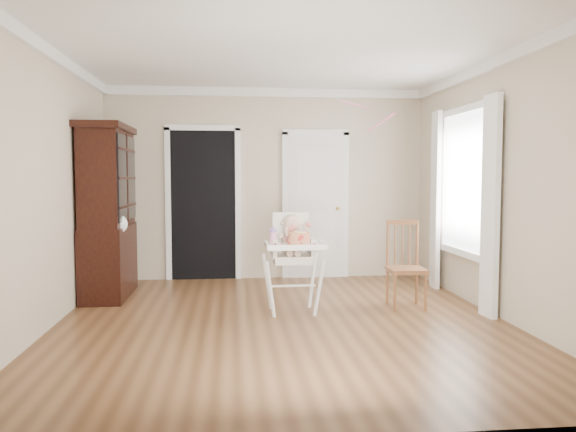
{
  "coord_description": "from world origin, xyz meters",
  "views": [
    {
      "loc": [
        -0.51,
        -5.51,
        1.47
      ],
      "look_at": [
        0.08,
        0.32,
        1.05
      ],
      "focal_mm": 35.0,
      "sensor_mm": 36.0,
      "label": 1
    }
  ],
  "objects": [
    {
      "name": "floor",
      "position": [
        0.0,
        0.0,
        0.0
      ],
      "size": [
        5.0,
        5.0,
        0.0
      ],
      "primitive_type": "plane",
      "color": "#53351C",
      "rests_on": "ground"
    },
    {
      "name": "streamer",
      "position": [
        0.79,
        0.42,
        2.22
      ],
      "size": [
        0.24,
        0.45,
        0.15
      ],
      "primitive_type": null,
      "rotation": [
        0.26,
        0.0,
        0.44
      ],
      "color": "#D67C89",
      "rests_on": "ceiling"
    },
    {
      "name": "crown_molding",
      "position": [
        0.0,
        0.0,
        2.64
      ],
      "size": [
        4.5,
        5.0,
        0.12
      ],
      "primitive_type": null,
      "color": "white",
      "rests_on": "ceiling"
    },
    {
      "name": "ceiling",
      "position": [
        0.0,
        0.0,
        2.7
      ],
      "size": [
        5.0,
        5.0,
        0.0
      ],
      "primitive_type": "plane",
      "rotation": [
        3.14,
        0.0,
        0.0
      ],
      "color": "white",
      "rests_on": "wall_back"
    },
    {
      "name": "wall_left",
      "position": [
        -2.25,
        0.0,
        1.35
      ],
      "size": [
        0.0,
        5.0,
        5.0
      ],
      "primitive_type": "plane",
      "rotation": [
        1.57,
        0.0,
        1.57
      ],
      "color": "#C5B599",
      "rests_on": "floor"
    },
    {
      "name": "china_cabinet",
      "position": [
        -1.99,
        1.43,
        1.04
      ],
      "size": [
        0.55,
        1.23,
        2.08
      ],
      "color": "black",
      "rests_on": "floor"
    },
    {
      "name": "cake",
      "position": [
        0.18,
        0.15,
        0.82
      ],
      "size": [
        0.29,
        0.29,
        0.13
      ],
      "color": "silver",
      "rests_on": "high_chair"
    },
    {
      "name": "baby",
      "position": [
        0.14,
        0.44,
        0.82
      ],
      "size": [
        0.31,
        0.23,
        0.45
      ],
      "rotation": [
        0.0,
        0.0,
        0.01
      ],
      "color": "beige",
      "rests_on": "high_chair"
    },
    {
      "name": "window_right",
      "position": [
        2.18,
        0.8,
        1.29
      ],
      "size": [
        0.13,
        1.84,
        2.3
      ],
      "color": "white",
      "rests_on": "wall_right"
    },
    {
      "name": "dining_chair",
      "position": [
        1.42,
        0.53,
        0.45
      ],
      "size": [
        0.41,
        0.41,
        0.97
      ],
      "rotation": [
        0.0,
        0.0,
        -0.04
      ],
      "color": "brown",
      "rests_on": "floor"
    },
    {
      "name": "wall_right",
      "position": [
        2.25,
        0.0,
        1.35
      ],
      "size": [
        0.0,
        5.0,
        5.0
      ],
      "primitive_type": "plane",
      "rotation": [
        1.57,
        0.0,
        -1.57
      ],
      "color": "#C5B599",
      "rests_on": "floor"
    },
    {
      "name": "wall_back",
      "position": [
        0.0,
        2.5,
        1.35
      ],
      "size": [
        4.5,
        0.0,
        4.5
      ],
      "primitive_type": "plane",
      "rotation": [
        1.57,
        0.0,
        0.0
      ],
      "color": "#C5B599",
      "rests_on": "floor"
    },
    {
      "name": "doorway",
      "position": [
        -0.9,
        2.48,
        1.11
      ],
      "size": [
        1.06,
        0.05,
        2.22
      ],
      "color": "black",
      "rests_on": "wall_back"
    },
    {
      "name": "high_chair",
      "position": [
        0.14,
        0.41,
        0.67
      ],
      "size": [
        0.64,
        0.78,
        1.09
      ],
      "rotation": [
        0.0,
        0.0,
        0.01
      ],
      "color": "white",
      "rests_on": "floor"
    },
    {
      "name": "closet_door",
      "position": [
        0.7,
        2.48,
        1.02
      ],
      "size": [
        0.96,
        0.09,
        2.13
      ],
      "color": "white",
      "rests_on": "wall_back"
    },
    {
      "name": "sippy_cup",
      "position": [
        -0.07,
        0.31,
        0.84
      ],
      "size": [
        0.08,
        0.08,
        0.2
      ],
      "rotation": [
        0.0,
        0.0,
        0.01
      ],
      "color": "pink",
      "rests_on": "high_chair"
    }
  ]
}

